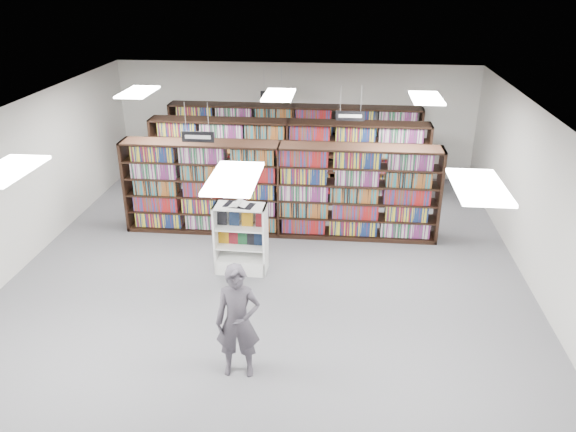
# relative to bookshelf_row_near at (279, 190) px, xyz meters

# --- Properties ---
(floor) EXTENTS (12.00, 12.00, 0.00)m
(floor) POSITION_rel_bookshelf_row_near_xyz_m (0.00, -2.00, -1.05)
(floor) COLOR #55555A
(floor) RESTS_ON ground
(ceiling) EXTENTS (10.00, 12.00, 0.10)m
(ceiling) POSITION_rel_bookshelf_row_near_xyz_m (0.00, -2.00, 2.15)
(ceiling) COLOR silver
(ceiling) RESTS_ON wall_back
(wall_back) EXTENTS (10.00, 0.10, 3.20)m
(wall_back) POSITION_rel_bookshelf_row_near_xyz_m (0.00, 4.00, 0.55)
(wall_back) COLOR silver
(wall_back) RESTS_ON ground
(wall_left) EXTENTS (0.10, 12.00, 3.20)m
(wall_left) POSITION_rel_bookshelf_row_near_xyz_m (-5.00, -2.00, 0.55)
(wall_left) COLOR silver
(wall_left) RESTS_ON ground
(wall_right) EXTENTS (0.10, 12.00, 3.20)m
(wall_right) POSITION_rel_bookshelf_row_near_xyz_m (5.00, -2.00, 0.55)
(wall_right) COLOR silver
(wall_right) RESTS_ON ground
(bookshelf_row_near) EXTENTS (7.00, 0.60, 2.10)m
(bookshelf_row_near) POSITION_rel_bookshelf_row_near_xyz_m (0.00, 0.00, 0.00)
(bookshelf_row_near) COLOR black
(bookshelf_row_near) RESTS_ON floor
(bookshelf_row_mid) EXTENTS (7.00, 0.60, 2.10)m
(bookshelf_row_mid) POSITION_rel_bookshelf_row_near_xyz_m (0.00, 2.00, 0.00)
(bookshelf_row_mid) COLOR black
(bookshelf_row_mid) RESTS_ON floor
(bookshelf_row_far) EXTENTS (7.00, 0.60, 2.10)m
(bookshelf_row_far) POSITION_rel_bookshelf_row_near_xyz_m (0.00, 3.70, 0.00)
(bookshelf_row_far) COLOR black
(bookshelf_row_far) RESTS_ON floor
(aisle_sign_left) EXTENTS (0.65, 0.02, 0.80)m
(aisle_sign_left) POSITION_rel_bookshelf_row_near_xyz_m (-1.50, -1.00, 1.48)
(aisle_sign_left) COLOR #B2B2B7
(aisle_sign_left) RESTS_ON ceiling
(aisle_sign_right) EXTENTS (0.65, 0.02, 0.80)m
(aisle_sign_right) POSITION_rel_bookshelf_row_near_xyz_m (1.50, 1.00, 1.48)
(aisle_sign_right) COLOR #B2B2B7
(aisle_sign_right) RESTS_ON ceiling
(aisle_sign_center) EXTENTS (0.65, 0.02, 0.80)m
(aisle_sign_center) POSITION_rel_bookshelf_row_near_xyz_m (-0.50, 3.00, 1.48)
(aisle_sign_center) COLOR #B2B2B7
(aisle_sign_center) RESTS_ON ceiling
(troffer_front_left) EXTENTS (0.60, 1.20, 0.04)m
(troffer_front_left) POSITION_rel_bookshelf_row_near_xyz_m (-3.00, -5.00, 2.11)
(troffer_front_left) COLOR white
(troffer_front_left) RESTS_ON ceiling
(troffer_front_center) EXTENTS (0.60, 1.20, 0.04)m
(troffer_front_center) POSITION_rel_bookshelf_row_near_xyz_m (0.00, -5.00, 2.11)
(troffer_front_center) COLOR white
(troffer_front_center) RESTS_ON ceiling
(troffer_front_right) EXTENTS (0.60, 1.20, 0.04)m
(troffer_front_right) POSITION_rel_bookshelf_row_near_xyz_m (3.00, -5.00, 2.11)
(troffer_front_right) COLOR white
(troffer_front_right) RESTS_ON ceiling
(troffer_back_left) EXTENTS (0.60, 1.20, 0.04)m
(troffer_back_left) POSITION_rel_bookshelf_row_near_xyz_m (-3.00, 0.00, 2.11)
(troffer_back_left) COLOR white
(troffer_back_left) RESTS_ON ceiling
(troffer_back_center) EXTENTS (0.60, 1.20, 0.04)m
(troffer_back_center) POSITION_rel_bookshelf_row_near_xyz_m (0.00, 0.00, 2.11)
(troffer_back_center) COLOR white
(troffer_back_center) RESTS_ON ceiling
(troffer_back_right) EXTENTS (0.60, 1.20, 0.04)m
(troffer_back_right) POSITION_rel_bookshelf_row_near_xyz_m (3.00, 0.00, 2.11)
(troffer_back_right) COLOR white
(troffer_back_right) RESTS_ON ceiling
(endcap_display) EXTENTS (1.02, 0.53, 1.42)m
(endcap_display) POSITION_rel_bookshelf_row_near_xyz_m (-0.56, -1.77, -0.57)
(endcap_display) COLOR white
(endcap_display) RESTS_ON floor
(open_book) EXTENTS (0.61, 0.43, 0.13)m
(open_book) POSITION_rel_bookshelf_row_near_xyz_m (-0.58, -1.80, 0.40)
(open_book) COLOR black
(open_book) RESTS_ON endcap_display
(shopper) EXTENTS (0.69, 0.48, 1.80)m
(shopper) POSITION_rel_bookshelf_row_near_xyz_m (-0.06, -4.85, -0.15)
(shopper) COLOR #443F49
(shopper) RESTS_ON floor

